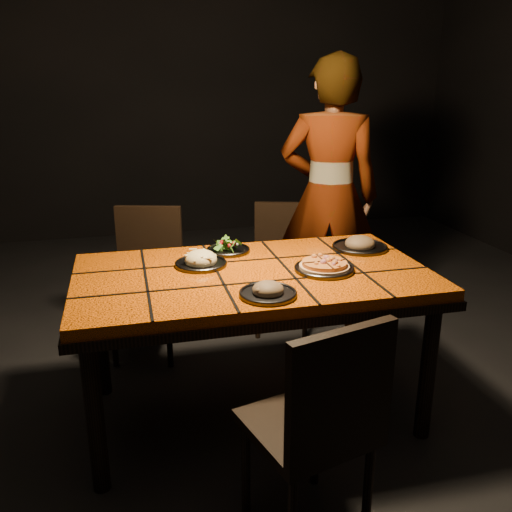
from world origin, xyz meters
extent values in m
cube|color=black|center=(0.00, 0.00, -0.02)|extent=(6.00, 7.00, 0.04)
cube|color=black|center=(0.00, 3.50, 1.50)|extent=(6.00, 0.04, 3.00)
cube|color=#EF6107|center=(0.00, 0.00, 0.72)|extent=(1.60, 0.90, 0.05)
cube|color=black|center=(0.00, 0.00, 0.68)|extent=(1.62, 0.92, 0.04)
cylinder|color=black|center=(-0.72, -0.37, 0.33)|extent=(0.07, 0.07, 0.66)
cylinder|color=black|center=(0.72, -0.37, 0.33)|extent=(0.07, 0.07, 0.66)
cylinder|color=black|center=(-0.72, 0.37, 0.33)|extent=(0.07, 0.07, 0.66)
cylinder|color=black|center=(0.72, 0.37, 0.33)|extent=(0.07, 0.07, 0.66)
cube|color=black|center=(0.02, -0.74, 0.42)|extent=(0.48, 0.48, 0.04)
cube|color=black|center=(0.06, -0.91, 0.66)|extent=(0.39, 0.14, 0.43)
cylinder|color=black|center=(0.13, -0.54, 0.20)|extent=(0.03, 0.03, 0.40)
cylinder|color=black|center=(-0.18, -0.63, 0.20)|extent=(0.03, 0.03, 0.40)
cylinder|color=black|center=(0.21, -0.85, 0.20)|extent=(0.03, 0.03, 0.40)
cube|color=black|center=(-0.47, 0.75, 0.42)|extent=(0.49, 0.49, 0.04)
cube|color=black|center=(-0.42, 0.92, 0.66)|extent=(0.39, 0.14, 0.43)
cylinder|color=black|center=(-0.66, 0.64, 0.20)|extent=(0.03, 0.03, 0.40)
cylinder|color=black|center=(-0.36, 0.56, 0.20)|extent=(0.03, 0.03, 0.40)
cylinder|color=black|center=(-0.58, 0.95, 0.20)|extent=(0.03, 0.03, 0.40)
cylinder|color=black|center=(-0.27, 0.86, 0.20)|extent=(0.03, 0.03, 0.40)
cube|color=black|center=(0.41, 0.89, 0.40)|extent=(0.46, 0.46, 0.04)
cube|color=black|center=(0.46, 1.06, 0.62)|extent=(0.37, 0.14, 0.41)
cylinder|color=black|center=(0.22, 0.79, 0.19)|extent=(0.03, 0.03, 0.38)
cylinder|color=black|center=(0.51, 0.71, 0.19)|extent=(0.03, 0.03, 0.38)
cylinder|color=black|center=(0.31, 1.08, 0.19)|extent=(0.03, 0.03, 0.38)
cylinder|color=black|center=(0.60, 1.00, 0.19)|extent=(0.03, 0.03, 0.38)
imported|color=brown|center=(0.73, 0.94, 0.87)|extent=(0.74, 0.62, 1.74)
cylinder|color=#3B3B41|center=(0.32, -0.08, 0.76)|extent=(0.27, 0.27, 0.01)
torus|color=#3B3B41|center=(0.32, -0.08, 0.76)|extent=(0.27, 0.27, 0.01)
cylinder|color=tan|center=(0.32, -0.08, 0.77)|extent=(0.23, 0.23, 0.01)
cylinder|color=orange|center=(0.32, -0.08, 0.78)|extent=(0.21, 0.21, 0.02)
cylinder|color=#3B3B41|center=(-0.22, 0.13, 0.76)|extent=(0.24, 0.24, 0.01)
torus|color=#3B3B41|center=(-0.22, 0.13, 0.76)|extent=(0.25, 0.25, 0.01)
ellipsoid|color=#FAE4A5|center=(-0.22, 0.13, 0.78)|extent=(0.15, 0.15, 0.08)
cylinder|color=#3B3B41|center=(-0.05, 0.31, 0.76)|extent=(0.22, 0.22, 0.01)
torus|color=#3B3B41|center=(-0.05, 0.31, 0.76)|extent=(0.22, 0.22, 0.01)
cylinder|color=#3B3B41|center=(-0.01, -0.31, 0.76)|extent=(0.23, 0.23, 0.01)
torus|color=#3B3B41|center=(-0.01, -0.31, 0.76)|extent=(0.24, 0.24, 0.01)
ellipsoid|color=brown|center=(-0.01, -0.31, 0.78)|extent=(0.14, 0.14, 0.08)
cylinder|color=#3B3B41|center=(0.62, 0.20, 0.76)|extent=(0.28, 0.28, 0.01)
torus|color=#3B3B41|center=(0.62, 0.20, 0.76)|extent=(0.28, 0.28, 0.01)
ellipsoid|color=brown|center=(0.62, 0.20, 0.79)|extent=(0.17, 0.17, 0.09)
camera|label=1|loc=(-0.55, -2.27, 1.58)|focal=38.00mm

